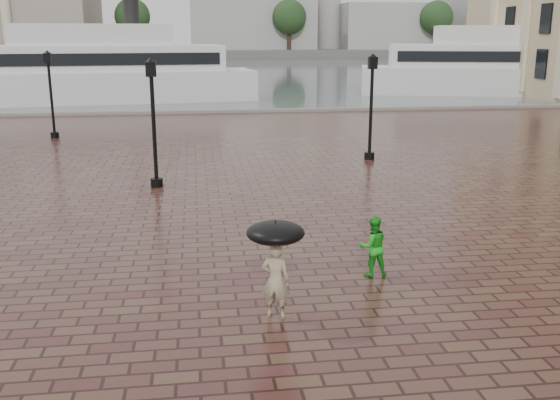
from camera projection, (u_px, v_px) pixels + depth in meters
name	position (u px, v px, depth m)	size (l,w,h in m)	color
ground	(409.00, 284.00, 13.67)	(300.00, 300.00, 0.00)	#3D1E1B
harbour_water	(222.00, 69.00, 101.82)	(240.00, 240.00, 0.00)	#434C52
quay_edge	(260.00, 112.00, 44.33)	(80.00, 0.60, 0.30)	slate
far_shore	(211.00, 52.00, 166.71)	(300.00, 60.00, 2.00)	#4C4C47
distant_skyline	(397.00, 19.00, 161.21)	(102.50, 22.00, 33.00)	#999791
far_trees	(212.00, 17.00, 143.48)	(188.00, 8.00, 13.50)	#2D2119
street_lamps	(184.00, 105.00, 27.12)	(15.44, 12.44, 4.40)	black
adult_pedestrian	(276.00, 280.00, 11.88)	(0.55, 0.36, 1.51)	tan
child_pedestrian	(373.00, 246.00, 13.97)	(0.68, 0.53, 1.39)	green
ferry_near	(96.00, 70.00, 50.64)	(26.26, 9.26, 8.43)	silver
ferry_far	(503.00, 66.00, 57.23)	(26.34, 12.41, 8.40)	silver
umbrella	(276.00, 233.00, 11.64)	(1.10, 1.10, 1.09)	black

